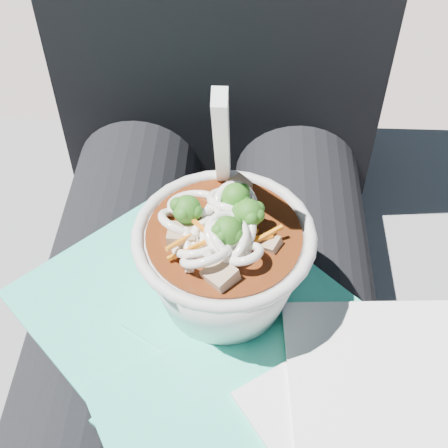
{
  "coord_description": "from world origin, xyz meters",
  "views": [
    {
      "loc": [
        0.03,
        -0.29,
        0.99
      ],
      "look_at": [
        0.02,
        -0.0,
        0.66
      ],
      "focal_mm": 50.0,
      "sensor_mm": 36.0,
      "label": 1
    }
  ],
  "objects_px": {
    "person_body": "(210,244)",
    "lap": "(204,345)",
    "plastic_bag": "(220,342)",
    "udon_bowl": "(224,255)",
    "stone_ledge": "(216,358)"
  },
  "relations": [
    {
      "from": "person_body",
      "to": "plastic_bag",
      "type": "relative_size",
      "value": 2.73
    },
    {
      "from": "person_body",
      "to": "udon_bowl",
      "type": "relative_size",
      "value": 5.13
    },
    {
      "from": "stone_ledge",
      "to": "lap",
      "type": "distance_m",
      "value": 0.32
    },
    {
      "from": "lap",
      "to": "person_body",
      "type": "xyz_separation_m",
      "value": [
        0.0,
        0.09,
        0.03
      ]
    },
    {
      "from": "stone_ledge",
      "to": "lap",
      "type": "bearing_deg",
      "value": -90.0
    },
    {
      "from": "plastic_bag",
      "to": "udon_bowl",
      "type": "distance_m",
      "value": 0.07
    },
    {
      "from": "stone_ledge",
      "to": "plastic_bag",
      "type": "relative_size",
      "value": 2.8
    },
    {
      "from": "person_body",
      "to": "udon_bowl",
      "type": "height_order",
      "value": "person_body"
    },
    {
      "from": "lap",
      "to": "udon_bowl",
      "type": "height_order",
      "value": "udon_bowl"
    },
    {
      "from": "person_body",
      "to": "plastic_bag",
      "type": "bearing_deg",
      "value": -83.05
    },
    {
      "from": "stone_ledge",
      "to": "udon_bowl",
      "type": "height_order",
      "value": "udon_bowl"
    },
    {
      "from": "stone_ledge",
      "to": "person_body",
      "type": "distance_m",
      "value": 0.32
    },
    {
      "from": "udon_bowl",
      "to": "lap",
      "type": "bearing_deg",
      "value": 175.67
    },
    {
      "from": "person_body",
      "to": "udon_bowl",
      "type": "distance_m",
      "value": 0.14
    },
    {
      "from": "person_body",
      "to": "lap",
      "type": "bearing_deg",
      "value": -90.0
    }
  ]
}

